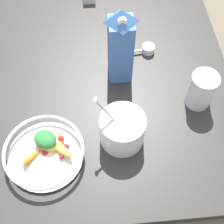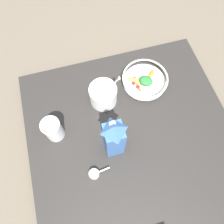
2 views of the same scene
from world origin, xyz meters
name	(u,v)px [view 1 (image 1 of 2)]	position (x,y,z in m)	size (l,w,h in m)	color
ground_plane	(92,88)	(0.00, 0.00, 0.00)	(6.00, 6.00, 0.00)	#665B4C
countertop	(92,84)	(0.00, 0.00, 0.02)	(0.99, 0.99, 0.04)	#2D2B28
fruit_bowl	(45,152)	(-0.15, -0.27, 0.07)	(0.24, 0.24, 0.08)	silver
milk_carton	(121,46)	(0.10, 0.02, 0.18)	(0.08, 0.08, 0.29)	#3D6BB2
yogurt_tub	(122,129)	(0.08, -0.23, 0.10)	(0.15, 0.14, 0.21)	white
drinking_cup	(202,89)	(0.35, -0.12, 0.11)	(0.09, 0.09, 0.13)	white
measuring_scoop	(148,49)	(0.22, 0.12, 0.05)	(0.10, 0.05, 0.03)	white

